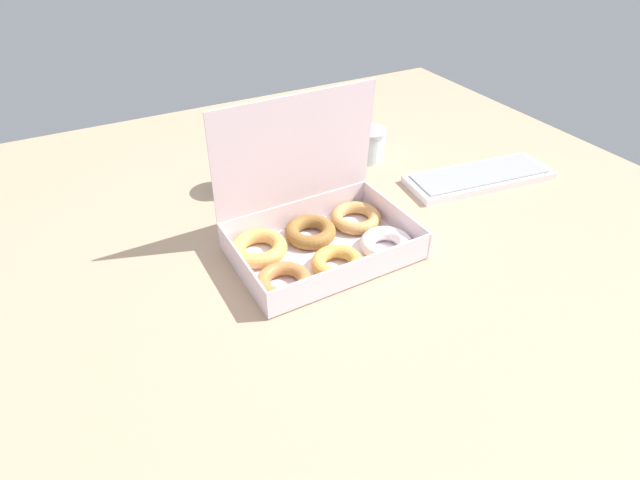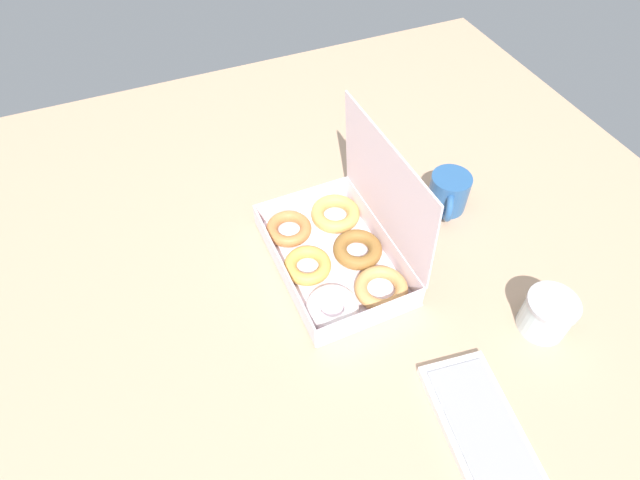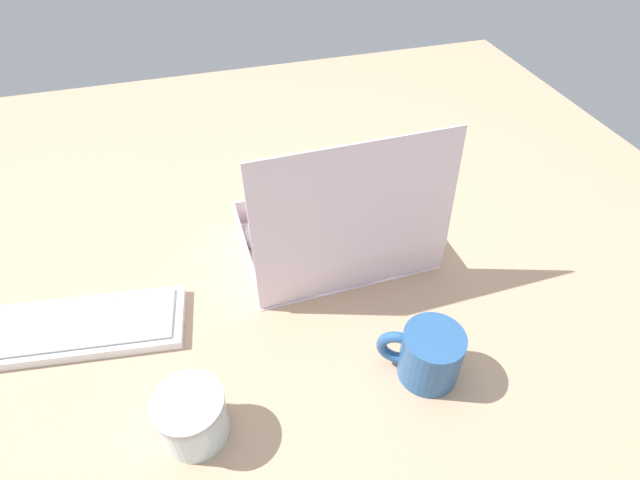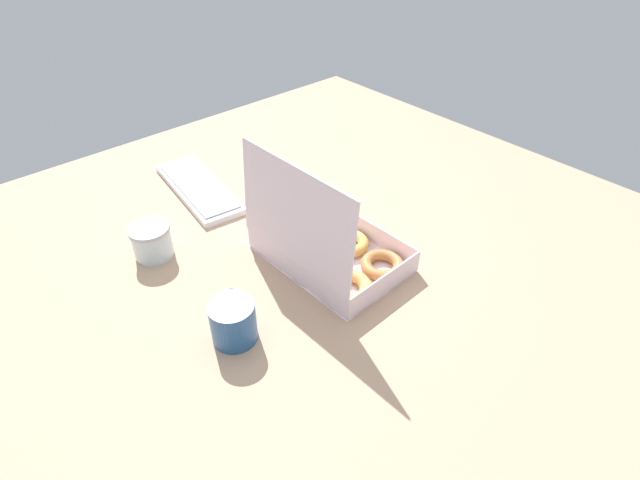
{
  "view_description": "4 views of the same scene",
  "coord_description": "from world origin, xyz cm",
  "px_view_note": "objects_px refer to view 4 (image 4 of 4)",
  "views": [
    {
      "loc": [
        -42.63,
        -72.07,
        63.32
      ],
      "look_at": [
        -3.59,
        1.4,
        2.32
      ],
      "focal_mm": 28.0,
      "sensor_mm": 36.0,
      "label": 1
    },
    {
      "loc": [
        57.72,
        -29.01,
        88.33
      ],
      "look_at": [
        -6.67,
        -2.23,
        5.4
      ],
      "focal_mm": 28.0,
      "sensor_mm": 36.0,
      "label": 2
    },
    {
      "loc": [
        19.46,
        70.07,
        69.95
      ],
      "look_at": [
        -1.01,
        -0.62,
        1.97
      ],
      "focal_mm": 28.0,
      "sensor_mm": 36.0,
      "label": 3
    },
    {
      "loc": [
        -73.63,
        65.55,
        80.63
      ],
      "look_at": [
        -1.36,
        1.22,
        5.3
      ],
      "focal_mm": 28.0,
      "sensor_mm": 36.0,
      "label": 4
    }
  ],
  "objects_px": {
    "donut_box": "(326,250)",
    "coffee_mug": "(233,320)",
    "keyboard": "(199,188)",
    "glass_jar": "(152,241)"
  },
  "relations": [
    {
      "from": "keyboard",
      "to": "coffee_mug",
      "type": "distance_m",
      "value": 0.6
    },
    {
      "from": "donut_box",
      "to": "glass_jar",
      "type": "relative_size",
      "value": 3.81
    },
    {
      "from": "glass_jar",
      "to": "donut_box",
      "type": "bearing_deg",
      "value": -135.22
    },
    {
      "from": "keyboard",
      "to": "donut_box",
      "type": "bearing_deg",
      "value": -172.39
    },
    {
      "from": "coffee_mug",
      "to": "keyboard",
      "type": "bearing_deg",
      "value": -23.6
    },
    {
      "from": "donut_box",
      "to": "glass_jar",
      "type": "distance_m",
      "value": 0.44
    },
    {
      "from": "glass_jar",
      "to": "keyboard",
      "type": "bearing_deg",
      "value": -51.93
    },
    {
      "from": "donut_box",
      "to": "keyboard",
      "type": "relative_size",
      "value": 0.97
    },
    {
      "from": "donut_box",
      "to": "coffee_mug",
      "type": "bearing_deg",
      "value": 99.59
    },
    {
      "from": "coffee_mug",
      "to": "glass_jar",
      "type": "height_order",
      "value": "coffee_mug"
    }
  ]
}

